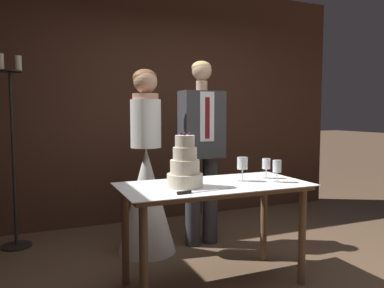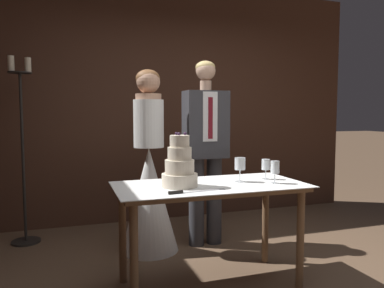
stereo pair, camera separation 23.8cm
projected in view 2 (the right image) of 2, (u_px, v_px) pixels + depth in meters
The scene contains 10 objects.
wall_back at pixel (172, 103), 4.63m from camera, with size 4.87×0.12×2.85m, color #472B1E.
cake_table at pixel (210, 197), 2.79m from camera, with size 1.41×0.69×0.77m.
tiered_cake at pixel (180, 167), 2.67m from camera, with size 0.26×0.26×0.39m.
cake_knife at pixel (186, 192), 2.47m from camera, with size 0.42×0.07×0.02m.
wine_glass_near at pixel (275, 168), 2.80m from camera, with size 0.07×0.07×0.17m.
wine_glass_middle at pixel (240, 164), 2.86m from camera, with size 0.08×0.08×0.19m.
wine_glass_far at pixel (266, 165), 2.98m from camera, with size 0.07×0.07×0.16m.
bride at pixel (149, 185), 3.50m from camera, with size 0.54×0.54×1.70m.
groom at pixel (206, 145), 3.65m from camera, with size 0.41×0.25×1.80m.
candle_stand at pixel (23, 155), 3.70m from camera, with size 0.28×0.28×1.85m.
Camera 2 is at (-1.23, -2.28, 1.30)m, focal length 35.00 mm.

